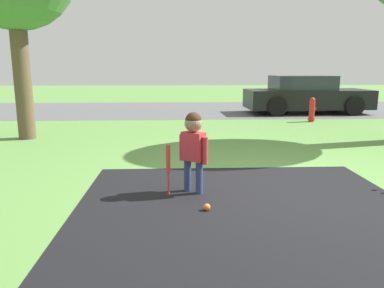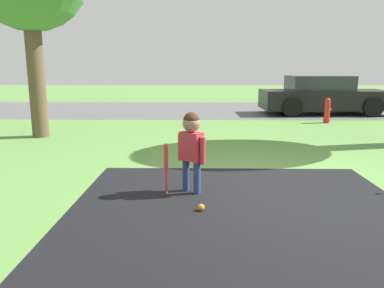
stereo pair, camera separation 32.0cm
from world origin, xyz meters
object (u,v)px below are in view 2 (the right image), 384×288
(fire_hydrant, at_px, (327,111))
(parked_car, at_px, (323,96))
(sports_ball, at_px, (201,207))
(child, at_px, (191,141))
(baseball_bat, at_px, (166,161))

(fire_hydrant, height_order, parked_car, parked_car)
(sports_ball, relative_size, parked_car, 0.02)
(child, xyz_separation_m, baseball_bat, (-0.33, -0.07, -0.25))
(child, height_order, sports_ball, child)
(child, height_order, parked_car, parked_car)
(sports_ball, height_order, parked_car, parked_car)
(parked_car, bearing_deg, child, -119.15)
(child, distance_m, baseball_bat, 0.42)
(fire_hydrant, bearing_deg, parked_car, 75.74)
(child, relative_size, parked_car, 0.24)
(fire_hydrant, distance_m, parked_car, 2.24)
(fire_hydrant, bearing_deg, child, -121.36)
(parked_car, bearing_deg, sports_ball, -116.82)
(child, relative_size, sports_ball, 12.85)
(baseball_bat, distance_m, fire_hydrant, 7.74)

